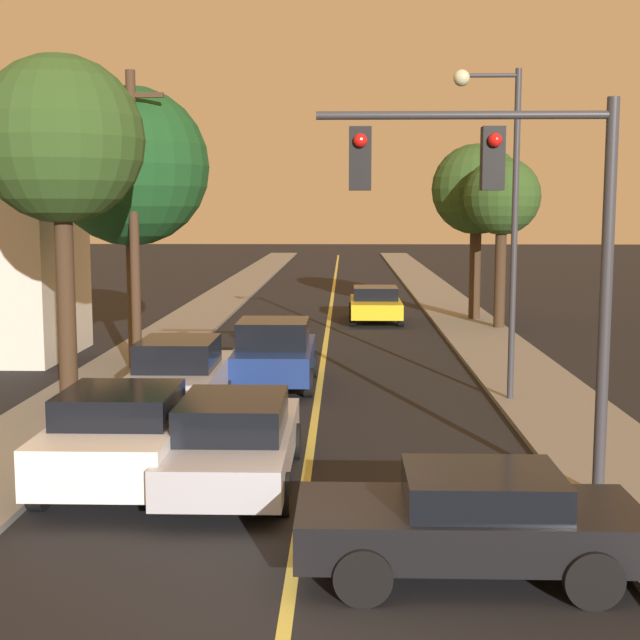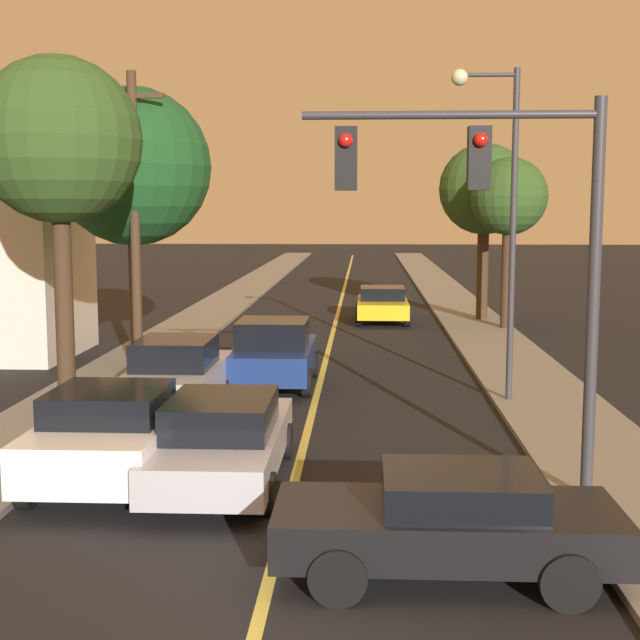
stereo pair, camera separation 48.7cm
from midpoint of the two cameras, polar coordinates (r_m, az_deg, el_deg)
ground_plane at (r=10.91m, az=-2.01°, el=-16.54°), size 200.00×200.00×0.00m
road_surface at (r=46.17m, az=1.78°, el=1.71°), size 8.03×80.00×0.01m
sidewalk_left at (r=46.56m, az=-4.72°, el=1.81°), size 2.50×80.00×0.12m
sidewalk_right at (r=46.36m, az=8.31°, el=1.73°), size 2.50×80.00×0.12m
car_near_lane_front at (r=14.34m, az=-5.25°, el=-7.60°), size 1.95×4.70×1.44m
car_near_lane_second at (r=21.98m, az=-2.37°, el=-2.13°), size 2.04×4.02×1.68m
car_outer_lane_front at (r=14.62m, az=-12.21°, el=-7.08°), size 2.09×4.12×1.58m
car_outer_lane_second at (r=19.28m, az=-8.43°, el=-3.51°), size 1.91×4.27×1.65m
car_far_oncoming at (r=34.52m, az=4.42°, el=1.03°), size 2.03×4.19×1.37m
car_crossing_right at (r=10.96m, az=9.58°, el=-12.62°), size 4.08×1.84×1.30m
traffic_signal_mast at (r=13.15m, az=12.39°, el=6.53°), size 4.31×0.42×5.83m
streetlamp_right at (r=20.12m, az=12.09°, el=8.01°), size 1.48×0.36×7.27m
utility_pole_left at (r=22.72m, az=-11.16°, el=6.27°), size 1.60×0.24×7.60m
tree_left_near at (r=19.44m, az=-15.70°, el=10.89°), size 3.45×3.45×7.39m
tree_left_far at (r=24.34m, az=-11.36°, el=9.56°), size 4.18×4.18×7.45m
tree_right_near at (r=32.51m, az=12.42°, el=7.61°), size 2.74×2.74×6.06m
tree_right_far at (r=34.97m, az=10.87°, el=8.14°), size 3.46×3.46×6.73m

